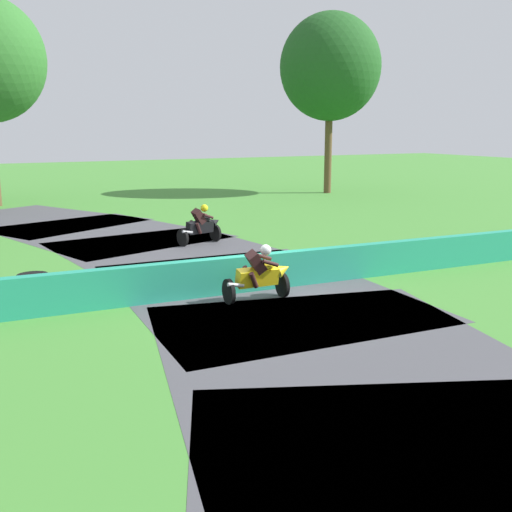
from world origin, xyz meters
TOP-DOWN VIEW (x-y plane):
  - ground_plane at (0.00, 0.00)m, footprint 120.00×120.00m
  - track_asphalt at (-1.79, 0.08)m, footprint 13.02×39.95m
  - safety_barrier at (5.44, -0.23)m, footprint 26.08×1.42m
  - motorcycle_lead_yellow at (-0.31, -0.93)m, footprint 1.68×0.77m
  - motorcycle_chase_black at (1.15, 6.31)m, footprint 1.70×1.02m
  - tire_stack_mid_a at (-5.12, 0.80)m, footprint 0.67×0.67m
  - tree_far_left at (14.33, 18.28)m, footprint 5.98×5.98m

SIDE VIEW (x-z plane):
  - ground_plane at x=0.00m, z-range 0.00..0.00m
  - track_asphalt at x=-1.79m, z-range 0.00..0.01m
  - tire_stack_mid_a at x=-5.12m, z-range 0.00..0.80m
  - safety_barrier at x=5.44m, z-range 0.00..0.90m
  - motorcycle_lead_yellow at x=-0.31m, z-range -0.07..1.36m
  - motorcycle_chase_black at x=1.15m, z-range -0.05..1.37m
  - tree_far_left at x=14.33m, z-range 2.14..12.75m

